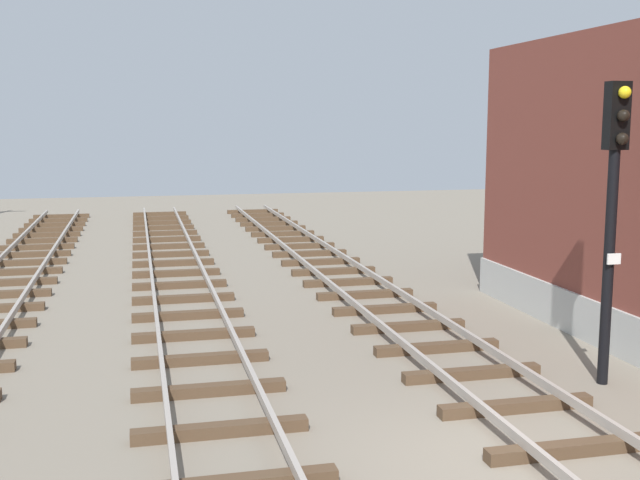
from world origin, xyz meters
TOP-DOWN VIEW (x-y plane):
  - ground_plane at (0.00, 0.00)m, footprint 80.00×80.00m
  - track_near_building at (1.06, 0.00)m, footprint 2.50×60.25m
  - signal_mast at (3.12, 2.49)m, footprint 0.36×0.40m

SIDE VIEW (x-z plane):
  - ground_plane at x=0.00m, z-range 0.00..0.00m
  - track_near_building at x=1.06m, z-range -0.03..0.29m
  - signal_mast at x=3.12m, z-range 0.66..5.72m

